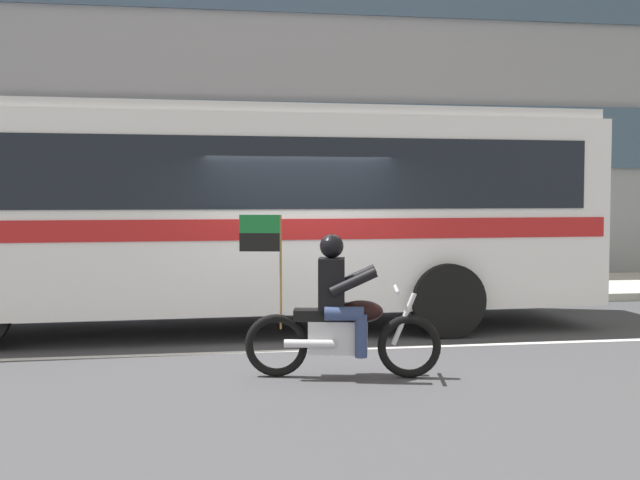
{
  "coord_description": "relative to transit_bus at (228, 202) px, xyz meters",
  "views": [
    {
      "loc": [
        -1.54,
        -10.89,
        1.99
      ],
      "look_at": [
        0.22,
        -0.31,
        1.4
      ],
      "focal_mm": 46.1,
      "sensor_mm": 36.0,
      "label": 1
    }
  ],
  "objects": [
    {
      "name": "lane_center_stripe",
      "position": [
        0.89,
        -1.79,
        -1.88
      ],
      "size": [
        26.6,
        0.14,
        0.01
      ],
      "primitive_type": "cube",
      "color": "silver",
      "rests_on": "ground_plane"
    },
    {
      "name": "sidewalk_curb",
      "position": [
        0.89,
        3.91,
        -1.81
      ],
      "size": [
        28.0,
        3.8,
        0.15
      ],
      "primitive_type": "cube",
      "color": "#B7B2A8",
      "rests_on": "ground_plane"
    },
    {
      "name": "fire_hydrant",
      "position": [
        1.0,
        2.51,
        -1.36
      ],
      "size": [
        0.22,
        0.3,
        0.75
      ],
      "color": "red",
      "rests_on": "sidewalk_curb"
    },
    {
      "name": "motorcycle_with_rider",
      "position": [
        1.02,
        -3.37,
        -1.22
      ],
      "size": [
        2.16,
        0.73,
        1.78
      ],
      "color": "black",
      "rests_on": "ground_plane"
    },
    {
      "name": "office_building_facade",
      "position": [
        0.89,
        6.19,
        2.86
      ],
      "size": [
        28.0,
        0.89,
        9.47
      ],
      "color": "gray",
      "rests_on": "ground_plane"
    },
    {
      "name": "transit_bus",
      "position": [
        0.0,
        0.0,
        0.0
      ],
      "size": [
        10.86,
        2.95,
        3.22
      ],
      "color": "white",
      "rests_on": "ground_plane"
    },
    {
      "name": "ground_plane",
      "position": [
        0.89,
        -1.19,
        -1.88
      ],
      "size": [
        60.0,
        60.0,
        0.0
      ],
      "primitive_type": "plane",
      "color": "#3D3D3F"
    }
  ]
}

